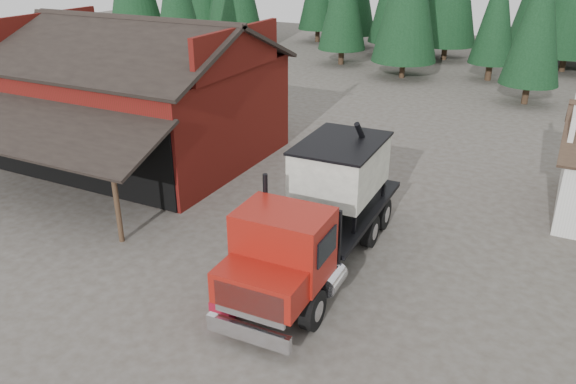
% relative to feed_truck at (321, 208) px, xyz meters
% --- Properties ---
extents(ground, '(120.00, 120.00, 0.00)m').
position_rel_feed_truck_xyz_m(ground, '(-1.81, -4.03, -2.17)').
color(ground, '#484238').
rests_on(ground, ground).
extents(red_barn, '(12.80, 13.63, 7.18)m').
position_rel_feed_truck_xyz_m(red_barn, '(-12.81, 5.87, 0.52)').
color(red_barn, '#621010').
rests_on(red_barn, ground).
extents(conifer_backdrop, '(76.00, 16.00, 16.00)m').
position_rel_feed_truck_xyz_m(conifer_backdrop, '(-1.81, 37.97, -2.17)').
color(conifer_backdrop, black).
rests_on(conifer_backdrop, ground).
extents(near_pine_b, '(3.96, 3.96, 10.40)m').
position_rel_feed_truck_xyz_m(near_pine_b, '(4.19, 25.97, 3.71)').
color(near_pine_b, '#382619').
rests_on(near_pine_b, ground).
extents(feed_truck, '(3.23, 10.36, 4.65)m').
position_rel_feed_truck_xyz_m(feed_truck, '(0.00, 0.00, 0.00)').
color(feed_truck, black).
rests_on(feed_truck, ground).
extents(equip_box, '(0.75, 1.13, 0.60)m').
position_rel_feed_truck_xyz_m(equip_box, '(-1.38, -3.89, -1.87)').
color(equip_box, maroon).
rests_on(equip_box, ground).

